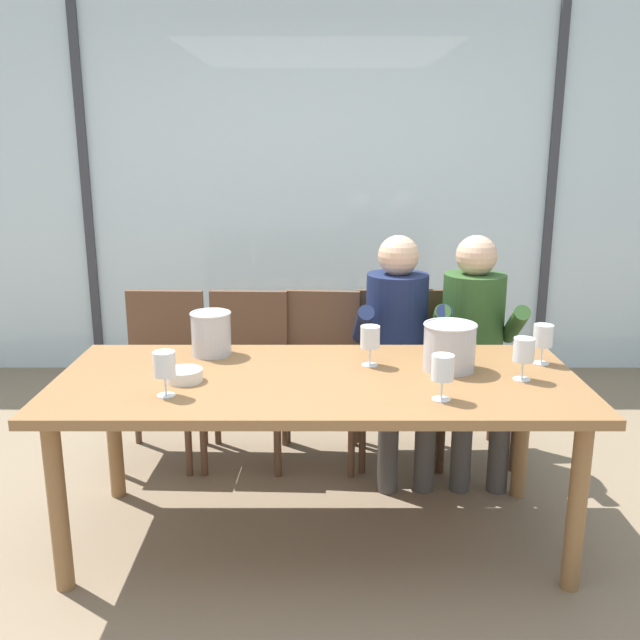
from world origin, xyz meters
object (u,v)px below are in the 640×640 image
object	(u,v)px
wine_glass_center_pour	(445,369)
person_olive_shirt	(477,337)
person_navy_polo	(401,337)
ice_bucket_primary	(452,346)
ice_bucket_secondary	(213,333)
dining_table	(320,394)
tasting_bowl	(187,375)
chair_near_curtain	(165,362)
wine_glass_near_bucket	(372,338)
wine_glass_by_left_taster	(167,366)
wine_glass_spare_empty	(526,352)
wine_glass_by_right_taster	(545,338)
chair_near_window_right	(468,360)
chair_center	(321,362)
chair_left_of_center	(249,362)
chair_right_of_center	(397,360)

from	to	relation	value
wine_glass_center_pour	person_olive_shirt	bearing A→B (deg)	71.06
person_navy_polo	ice_bucket_primary	world-z (taller)	person_navy_polo
person_navy_polo	ice_bucket_secondary	bearing A→B (deg)	-157.30
dining_table	tasting_bowl	size ratio (longest dim) A/B	14.62
dining_table	chair_near_curtain	distance (m)	1.21
chair_near_curtain	wine_glass_near_bucket	world-z (taller)	wine_glass_near_bucket
wine_glass_by_left_taster	wine_glass_spare_empty	xyz separation A→B (m)	(1.40, 0.18, 0.00)
wine_glass_by_left_taster	wine_glass_center_pour	bearing A→B (deg)	-2.26
wine_glass_by_left_taster	wine_glass_by_right_taster	xyz separation A→B (m)	(1.54, 0.39, 0.00)
person_olive_shirt	ice_bucket_secondary	world-z (taller)	person_olive_shirt
chair_near_window_right	person_olive_shirt	distance (m)	0.23
dining_table	wine_glass_by_left_taster	distance (m)	0.64
person_olive_shirt	wine_glass_by_left_taster	world-z (taller)	person_olive_shirt
chair_center	tasting_bowl	bearing A→B (deg)	-115.39
ice_bucket_primary	wine_glass_by_right_taster	world-z (taller)	ice_bucket_primary
chair_near_window_right	person_olive_shirt	xyz separation A→B (m)	(0.00, -0.16, 0.17)
dining_table	chair_near_window_right	xyz separation A→B (m)	(0.80, 0.89, -0.14)
ice_bucket_primary	tasting_bowl	size ratio (longest dim) A/B	1.54
chair_near_curtain	wine_glass_spare_empty	xyz separation A→B (m)	(1.66, -0.90, 0.33)
chair_left_of_center	ice_bucket_secondary	bearing A→B (deg)	-97.71
person_olive_shirt	wine_glass_by_left_taster	distance (m)	1.68
tasting_bowl	wine_glass_center_pour	world-z (taller)	wine_glass_center_pour
chair_center	tasting_bowl	world-z (taller)	chair_center
chair_right_of_center	chair_near_window_right	xyz separation A→B (m)	(0.39, 0.01, 0.00)
wine_glass_by_left_taster	person_olive_shirt	bearing A→B (deg)	34.74
chair_center	wine_glass_by_right_taster	distance (m)	1.22
chair_right_of_center	wine_glass_center_pour	xyz separation A→B (m)	(0.05, -1.15, 0.33)
chair_center	chair_near_curtain	bearing A→B (deg)	-175.08
chair_left_of_center	tasting_bowl	world-z (taller)	chair_left_of_center
wine_glass_by_left_taster	tasting_bowl	bearing A→B (deg)	76.56
chair_near_curtain	tasting_bowl	size ratio (longest dim) A/B	6.05
ice_bucket_secondary	wine_glass_center_pour	size ratio (longest dim) A/B	1.13
ice_bucket_primary	wine_glass_near_bucket	size ratio (longest dim) A/B	1.29
chair_center	wine_glass_by_left_taster	bearing A→B (deg)	-113.04
chair_right_of_center	chair_near_window_right	world-z (taller)	same
chair_center	wine_glass_spare_empty	bearing A→B (deg)	-42.22
ice_bucket_primary	wine_glass_near_bucket	xyz separation A→B (m)	(-0.33, 0.05, 0.02)
wine_glass_by_right_taster	chair_near_window_right	bearing A→B (deg)	102.99
ice_bucket_secondary	dining_table	bearing A→B (deg)	-32.74
chair_right_of_center	ice_bucket_secondary	bearing A→B (deg)	-147.50
chair_near_curtain	wine_glass_by_left_taster	size ratio (longest dim) A/B	5.08
person_navy_polo	wine_glass_by_left_taster	world-z (taller)	person_navy_polo
wine_glass_near_bucket	wine_glass_by_right_taster	bearing A→B (deg)	1.75
tasting_bowl	wine_glass_center_pour	size ratio (longest dim) A/B	0.84
ice_bucket_secondary	chair_near_window_right	bearing A→B (deg)	24.55
dining_table	tasting_bowl	world-z (taller)	tasting_bowl
chair_near_curtain	person_olive_shirt	bearing A→B (deg)	-1.85
person_olive_shirt	wine_glass_spare_empty	world-z (taller)	person_olive_shirt
chair_near_window_right	wine_glass_center_pour	distance (m)	1.25
dining_table	wine_glass_center_pour	xyz separation A→B (m)	(0.46, -0.26, 0.20)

